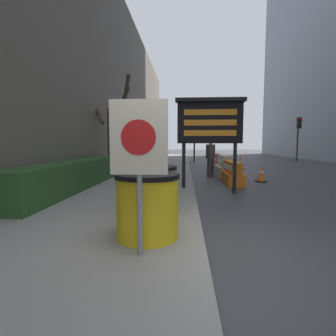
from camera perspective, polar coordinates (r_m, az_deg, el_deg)
ground_plane at (r=3.40m, az=8.28°, el=-19.24°), size 120.00×120.00×0.00m
sidewalk_left at (r=3.79m, az=-25.13°, el=-15.86°), size 4.03×56.00×0.14m
building_left_facade at (r=13.97m, az=-13.74°, el=20.46°), size 0.40×50.40×10.18m
hedge_strip at (r=8.07m, az=-19.37°, el=-1.22°), size 0.90×6.49×0.78m
bare_tree at (r=11.88m, az=-11.85°, el=7.96°), size 1.77×1.86×4.23m
barrel_drum_foreground at (r=3.56m, az=-4.50°, el=-8.15°), size 0.86×0.86×0.87m
barrel_drum_middle at (r=4.70m, az=-3.36°, el=-4.83°), size 0.86×0.86×0.87m
warning_sign at (r=2.89m, az=-6.36°, el=4.24°), size 0.64×0.08×1.74m
message_board at (r=7.54m, az=9.07°, el=9.71°), size 1.93×0.36×2.66m
jersey_barrier_orange_near at (r=9.54m, az=13.84°, el=-1.24°), size 0.55×1.79×0.78m
jersey_barrier_cream at (r=11.50m, az=12.11°, el=0.20°), size 0.65×1.91×0.92m
jersey_barrier_red_striped at (r=13.84m, az=10.70°, el=1.00°), size 0.52×2.02×0.88m
traffic_cone_near at (r=15.13m, az=15.47°, el=1.15°), size 0.41×0.41×0.73m
traffic_cone_mid at (r=9.65m, az=14.99°, el=-1.55°), size 0.33×0.33×0.58m
traffic_cone_far at (r=10.24m, az=19.63°, el=-1.15°), size 0.35×0.35×0.63m
traffic_light_near_curb at (r=19.58m, az=5.80°, el=9.86°), size 0.28×0.45×4.09m
traffic_light_far_side at (r=22.90m, az=26.54°, el=7.49°), size 0.28×0.45×3.42m
pedestrian_worker at (r=11.20m, az=9.21°, el=2.85°), size 0.36×0.47×1.59m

